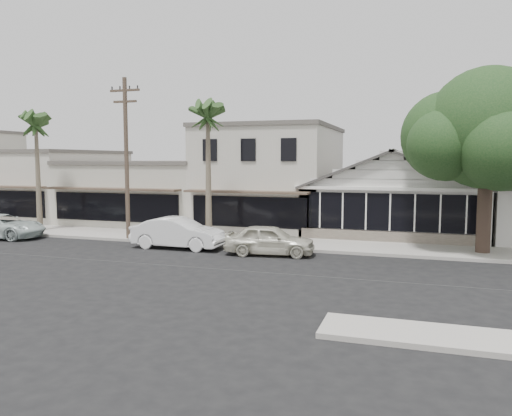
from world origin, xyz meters
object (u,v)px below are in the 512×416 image
(car_1, at_px, (178,233))
(shade_tree, at_px, (485,132))
(utility_pole, at_px, (126,155))
(car_0, at_px, (270,240))
(car_2, at_px, (1,226))

(car_1, height_order, shade_tree, shade_tree)
(utility_pole, height_order, shade_tree, utility_pole)
(shade_tree, bearing_deg, car_0, -161.11)
(car_2, xyz_separation_m, shade_tree, (25.81, 3.24, 5.12))
(car_0, relative_size, shade_tree, 0.48)
(utility_pole, xyz_separation_m, car_2, (-7.49, -1.48, -4.09))
(car_1, xyz_separation_m, shade_tree, (14.61, 3.00, 5.03))
(utility_pole, xyz_separation_m, shade_tree, (18.32, 1.76, 1.03))
(car_0, bearing_deg, car_2, 82.78)
(utility_pole, xyz_separation_m, car_0, (8.71, -1.53, -4.06))
(car_2, bearing_deg, car_1, -96.25)
(car_1, xyz_separation_m, car_2, (-11.21, -0.24, -0.09))
(car_1, bearing_deg, shade_tree, -78.56)
(car_0, height_order, car_1, car_1)
(car_0, bearing_deg, shade_tree, -78.16)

